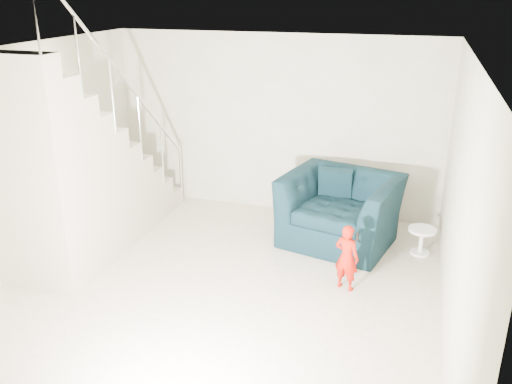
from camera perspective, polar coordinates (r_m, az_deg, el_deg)
floor at (r=6.34m, az=-4.51°, el=-10.82°), size 5.50×5.50×0.00m
ceiling at (r=5.43m, az=-5.34°, el=14.19°), size 5.50×5.50×0.00m
back_wall at (r=8.25m, az=2.12°, el=7.06°), size 5.00×0.00×5.00m
front_wall at (r=3.61m, az=-21.43°, el=-13.97°), size 5.00×0.00×5.00m
left_wall at (r=7.02m, az=-24.27°, el=2.68°), size 0.00×5.50×5.50m
right_wall at (r=5.40m, az=20.66°, el=-1.99°), size 0.00×5.50×5.50m
armchair at (r=7.45m, az=8.85°, el=-1.84°), size 1.71×1.58×0.95m
toddler at (r=6.35m, az=9.51°, el=-6.81°), size 0.34×0.28×0.81m
side_table at (r=7.44m, az=17.04°, el=-4.53°), size 0.36×0.36×0.36m
staircase at (r=7.25m, az=-18.03°, el=0.71°), size 1.02×3.03×3.62m
cushion at (r=7.69m, az=8.36°, el=0.89°), size 0.47×0.22×0.46m
throw at (r=7.58m, az=4.28°, el=-0.25°), size 0.04×0.44×0.50m
phone at (r=6.17m, az=10.62°, el=-4.66°), size 0.03×0.05×0.10m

